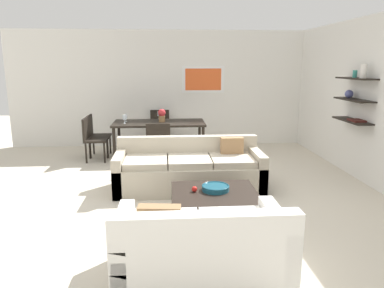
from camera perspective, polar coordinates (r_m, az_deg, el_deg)
ground_plane at (r=5.47m, az=-1.14°, el=-8.17°), size 18.00×18.00×0.00m
back_wall_unit at (r=8.68m, az=-0.38°, el=8.72°), size 8.40×0.09×2.70m
right_wall_shelf_unit at (r=6.61m, az=25.87°, el=6.24°), size 0.34×8.20×2.70m
sofa_beige at (r=5.70m, az=-0.39°, el=-4.21°), size 2.28×0.90×0.78m
loveseat_white at (r=3.42m, az=1.43°, el=-16.20°), size 1.55×0.90×0.78m
coffee_table at (r=4.59m, az=3.58°, el=-9.83°), size 1.06×0.92×0.38m
decorative_bowl at (r=4.57m, az=3.73°, el=-6.90°), size 0.35×0.35×0.07m
apple_on_coffee_table at (r=4.51m, az=0.39°, el=-7.13°), size 0.07×0.07×0.07m
dining_table at (r=7.55m, az=-5.23°, el=2.96°), size 1.89×0.91×0.75m
dining_chair_left_far at (r=7.93m, az=-14.99°, el=1.74°), size 0.44×0.44×0.88m
dining_chair_head at (r=8.43m, az=-5.10°, el=2.75°), size 0.44×0.44×0.88m
dining_chair_left_near at (r=7.53m, az=-15.56°, el=1.15°), size 0.44×0.44×0.88m
dining_chair_foot at (r=6.74m, az=-5.32°, el=0.25°), size 0.44×0.44×0.88m
wine_glass_left_far at (r=7.68m, az=-10.44°, el=4.25°), size 0.07×0.07×0.15m
wine_glass_head at (r=7.91m, az=-5.20°, el=4.73°), size 0.07×0.07×0.17m
wine_glass_left_near at (r=7.46m, az=-10.63°, el=4.13°), size 0.07×0.07×0.17m
centerpiece_vase at (r=7.53m, az=-4.79°, el=4.58°), size 0.16×0.16×0.27m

